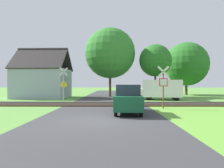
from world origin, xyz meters
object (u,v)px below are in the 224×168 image
tree_right (155,61)px  tree_far (186,64)px  stop_sign_near (163,84)px  tree_center (110,53)px  mail_truck (160,89)px  house (43,82)px  parked_car (128,99)px  crossing_sign_far (64,83)px

tree_right → tree_far: bearing=36.7°
stop_sign_near → tree_far: 19.56m
tree_center → mail_truck: size_ratio=1.87×
house → tree_right: (14.98, 2.05, 2.99)m
stop_sign_near → tree_right: size_ratio=0.43×
stop_sign_near → tree_far: (8.06, 17.53, 3.17)m
tree_right → tree_center: (-6.32, 0.35, 1.07)m
mail_truck → parked_car: (-4.39, -9.95, -0.34)m
tree_right → tree_far: size_ratio=0.86×
parked_car → mail_truck: bearing=68.5°
tree_right → mail_truck: 6.62m
mail_truck → house: bearing=88.0°
tree_far → tree_center: tree_center is taller
crossing_sign_far → tree_center: bearing=57.2°
tree_right → parked_car: size_ratio=1.80×
crossing_sign_far → tree_right: tree_right is taller
crossing_sign_far → tree_far: bearing=32.6°
mail_truck → stop_sign_near: bearing=179.3°
stop_sign_near → house: size_ratio=0.48×
tree_center → parked_car: tree_center is taller
tree_right → tree_center: size_ratio=0.75×
crossing_sign_far → tree_right: 13.67m
crossing_sign_far → tree_far: size_ratio=0.41×
tree_center → mail_truck: 9.49m
stop_sign_near → tree_far: bearing=-112.1°
crossing_sign_far → tree_far: (16.79, 12.06, 3.02)m
house → mail_truck: bearing=-11.9°
tree_right → tree_center: bearing=176.8°
tree_far → parked_car: tree_far is taller
tree_right → crossing_sign_far: bearing=-144.9°
tree_center → tree_right: bearing=-3.2°
stop_sign_near → tree_right: 13.71m
mail_truck → crossing_sign_far: bearing=113.4°
mail_truck → parked_car: 10.88m
stop_sign_near → parked_car: stop_sign_near is taller
house → tree_center: size_ratio=0.68×
parked_car → tree_far: bearing=63.5°
crossing_sign_far → tree_far: tree_far is taller
stop_sign_near → parked_car: (-2.78, -2.19, -0.90)m
house → tree_far: size_ratio=0.78×
tree_far → mail_truck: bearing=-123.4°
tree_far → parked_car: size_ratio=2.08×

